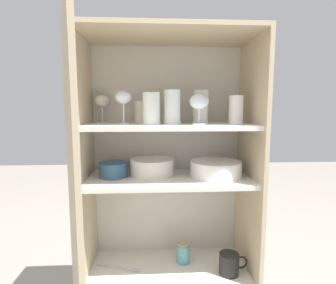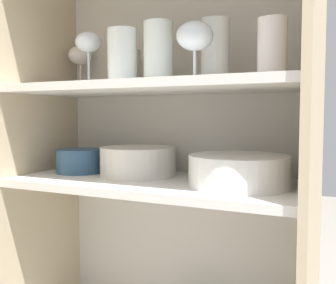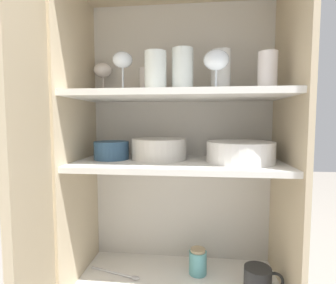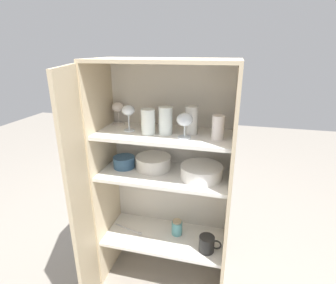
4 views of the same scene
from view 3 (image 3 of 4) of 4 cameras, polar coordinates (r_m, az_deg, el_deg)
name	(u,v)px [view 3 (image 3 of 4)]	position (r m, az deg, el deg)	size (l,w,h in m)	color
cupboard_back_panel	(181,172)	(1.11, 2.85, -6.43)	(0.76, 0.02, 1.36)	silver
cupboard_side_left	(79,178)	(1.04, -18.85, -7.46)	(0.02, 0.36, 1.36)	#CCB793
cupboard_side_right	(287,183)	(1.00, 24.41, -8.19)	(0.02, 0.36, 1.36)	#CCB793
shelf_board_lower	(178,281)	(1.10, 2.17, -27.98)	(0.73, 0.32, 0.02)	white
shelf_board_middle	(178,164)	(0.94, 2.26, -4.78)	(0.73, 0.32, 0.02)	white
shelf_board_upper	(179,96)	(0.93, 2.31, 10.03)	(0.73, 0.32, 0.02)	white
cupboard_door	(35,212)	(0.72, -26.98, -13.35)	(0.15, 0.36, 1.36)	tan
tumbler_glass_0	(148,82)	(1.03, -4.38, 12.91)	(0.07, 0.07, 0.10)	silver
tumbler_glass_1	(221,72)	(0.97, 11.39, 14.76)	(0.07, 0.07, 0.15)	white
tumbler_glass_2	(268,71)	(0.93, 20.84, 14.16)	(0.06, 0.06, 0.12)	silver
tumbler_glass_3	(182,71)	(0.93, 3.17, 15.24)	(0.07, 0.07, 0.15)	white
tumbler_glass_4	(156,72)	(0.92, -2.73, 14.97)	(0.07, 0.07, 0.13)	white
wine_glass_0	(123,62)	(0.98, -9.86, 16.70)	(0.07, 0.07, 0.14)	white
wine_glass_1	(216,62)	(0.89, 10.46, 16.76)	(0.08, 0.08, 0.13)	white
wine_glass_2	(103,73)	(1.11, -14.00, 14.45)	(0.07, 0.07, 0.13)	silver
plate_stack_white	(240,152)	(0.94, 15.45, -2.09)	(0.23, 0.23, 0.07)	white
mixing_bowl_large	(159,148)	(0.98, -1.95, -1.30)	(0.20, 0.20, 0.08)	silver
serving_bowl_small	(111,150)	(1.00, -12.20, -1.61)	(0.13, 0.13, 0.07)	#33567A
coffee_mug_primary	(258,281)	(1.04, 19.04, -26.74)	(0.13, 0.09, 0.09)	black
storage_jar	(198,262)	(1.10, 6.52, -24.44)	(0.07, 0.07, 0.10)	#5BA3A8
serving_spoon	(119,274)	(1.12, -10.65, -26.39)	(0.21, 0.07, 0.01)	silver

